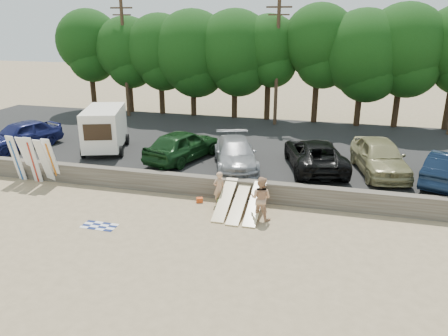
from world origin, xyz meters
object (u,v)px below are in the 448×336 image
at_px(box_trailer, 105,127).
at_px(cooler, 222,202).
at_px(beachgoer_b, 261,198).
at_px(beachgoer_a, 219,188).
at_px(car_3, 315,154).
at_px(car_0, 21,135).
at_px(car_2, 235,154).
at_px(car_1, 183,145).
at_px(car_4, 380,156).

height_order(box_trailer, cooler, box_trailer).
bearing_deg(cooler, beachgoer_b, -15.35).
relative_size(box_trailer, beachgoer_a, 2.80).
height_order(box_trailer, beachgoer_b, box_trailer).
height_order(car_3, cooler, car_3).
xyz_separation_m(car_0, car_2, (13.47, -0.11, -0.10)).
bearing_deg(car_1, cooler, 148.08).
bearing_deg(car_0, beachgoer_a, 5.34).
relative_size(car_4, beachgoer_a, 3.28).
xyz_separation_m(beachgoer_a, cooler, (0.20, -0.13, -0.64)).
relative_size(box_trailer, car_0, 0.90).
distance_m(car_1, beachgoer_a, 5.09).
bearing_deg(box_trailer, beachgoer_a, -47.12).
xyz_separation_m(beachgoer_a, beachgoer_b, (2.16, -1.09, 0.17)).
relative_size(car_3, cooler, 15.06).
xyz_separation_m(car_1, beachgoer_a, (3.17, -3.91, -0.77)).
bearing_deg(car_1, car_4, -159.22).
distance_m(car_1, beachgoer_b, 7.33).
distance_m(box_trailer, beachgoer_b, 11.83).
relative_size(car_2, cooler, 13.66).
relative_size(car_2, car_4, 0.98).
distance_m(car_4, beachgoer_a, 8.58).
bearing_deg(beachgoer_a, car_0, -55.32).
bearing_deg(car_3, beachgoer_b, 55.45).
height_order(beachgoer_b, cooler, beachgoer_b).
height_order(car_1, beachgoer_a, car_1).
bearing_deg(car_4, cooler, -159.52).
xyz_separation_m(car_1, car_3, (7.26, 0.34, -0.08)).
relative_size(car_3, car_4, 1.08).
relative_size(car_3, beachgoer_b, 2.94).
bearing_deg(box_trailer, car_2, -25.62).
bearing_deg(car_0, beachgoer_b, 3.58).
relative_size(car_0, beachgoer_b, 2.57).
height_order(car_0, beachgoer_a, car_0).
bearing_deg(car_1, car_0, 20.18).
relative_size(box_trailer, car_1, 0.88).
bearing_deg(car_2, car_1, 153.42).
bearing_deg(car_2, box_trailer, 155.01).
xyz_separation_m(car_3, cooler, (-3.89, -4.39, -1.34)).
relative_size(car_1, cooler, 13.47).
height_order(box_trailer, car_0, box_trailer).
distance_m(box_trailer, car_3, 12.35).
xyz_separation_m(car_0, beachgoer_a, (13.49, -3.56, -0.75)).
xyz_separation_m(car_1, car_4, (10.52, 0.46, 0.03)).
distance_m(car_2, cooler, 3.82).
bearing_deg(beachgoer_a, car_1, -91.47).
bearing_deg(car_1, beachgoer_a, 147.33).
height_order(car_3, car_4, car_4).
bearing_deg(car_3, cooler, 33.68).
xyz_separation_m(box_trailer, car_1, (5.07, -0.50, -0.58)).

